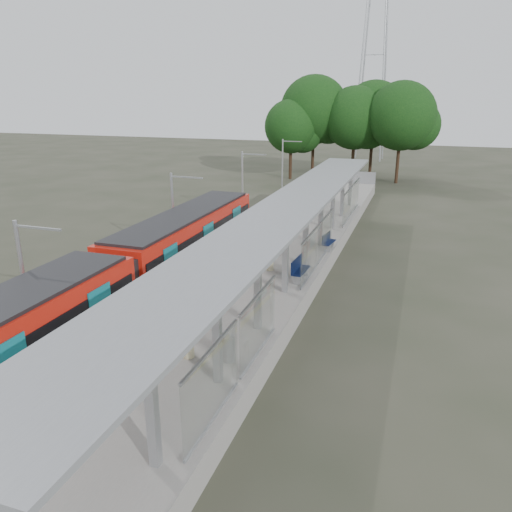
{
  "coord_description": "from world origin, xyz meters",
  "views": [
    {
      "loc": [
        7.6,
        -6.85,
        9.76
      ],
      "look_at": [
        0.3,
        14.85,
        2.3
      ],
      "focal_mm": 35.0,
      "sensor_mm": 36.0,
      "label": 1
    }
  ],
  "objects_px": {
    "bench_far": "(328,241)",
    "info_pillar_far": "(270,256)",
    "train": "(112,284)",
    "bench_mid": "(299,269)",
    "litter_bin": "(228,348)",
    "info_pillar_near": "(188,336)"
  },
  "relations": [
    {
      "from": "train",
      "to": "info_pillar_far",
      "type": "relative_size",
      "value": 15.64
    },
    {
      "from": "train",
      "to": "litter_bin",
      "type": "height_order",
      "value": "train"
    },
    {
      "from": "info_pillar_far",
      "to": "litter_bin",
      "type": "distance_m",
      "value": 9.44
    },
    {
      "from": "train",
      "to": "info_pillar_near",
      "type": "bearing_deg",
      "value": -29.98
    },
    {
      "from": "bench_far",
      "to": "info_pillar_near",
      "type": "xyz_separation_m",
      "value": [
        -2.2,
        -14.14,
        0.29
      ]
    },
    {
      "from": "bench_far",
      "to": "litter_bin",
      "type": "bearing_deg",
      "value": -85.61
    },
    {
      "from": "train",
      "to": "bench_mid",
      "type": "bearing_deg",
      "value": 40.65
    },
    {
      "from": "bench_mid",
      "to": "info_pillar_near",
      "type": "relative_size",
      "value": 0.9
    },
    {
      "from": "litter_bin",
      "to": "train",
      "type": "bearing_deg",
      "value": 157.5
    },
    {
      "from": "train",
      "to": "bench_mid",
      "type": "height_order",
      "value": "train"
    },
    {
      "from": "litter_bin",
      "to": "bench_far",
      "type": "bearing_deg",
      "value": 86.78
    },
    {
      "from": "bench_far",
      "to": "info_pillar_far",
      "type": "bearing_deg",
      "value": -107.62
    },
    {
      "from": "train",
      "to": "bench_mid",
      "type": "relative_size",
      "value": 16.58
    },
    {
      "from": "train",
      "to": "info_pillar_far",
      "type": "bearing_deg",
      "value": 53.58
    },
    {
      "from": "bench_far",
      "to": "info_pillar_near",
      "type": "distance_m",
      "value": 14.32
    },
    {
      "from": "bench_mid",
      "to": "info_pillar_far",
      "type": "relative_size",
      "value": 0.94
    },
    {
      "from": "train",
      "to": "info_pillar_near",
      "type": "height_order",
      "value": "train"
    },
    {
      "from": "train",
      "to": "info_pillar_near",
      "type": "relative_size",
      "value": 14.98
    },
    {
      "from": "bench_far",
      "to": "info_pillar_far",
      "type": "relative_size",
      "value": 0.82
    },
    {
      "from": "train",
      "to": "info_pillar_far",
      "type": "height_order",
      "value": "train"
    },
    {
      "from": "bench_far",
      "to": "bench_mid",
      "type": "bearing_deg",
      "value": -86.35
    },
    {
      "from": "info_pillar_near",
      "to": "litter_bin",
      "type": "distance_m",
      "value": 1.47
    }
  ]
}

